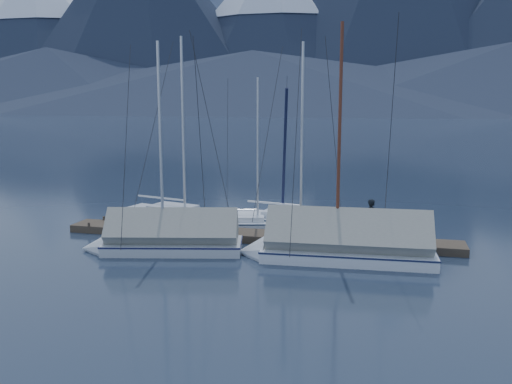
% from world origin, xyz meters
% --- Properties ---
extents(ground, '(1000.00, 1000.00, 0.00)m').
position_xyz_m(ground, '(0.00, 0.00, 0.00)').
color(ground, '#162031').
rests_on(ground, ground).
extents(mountain_range, '(877.00, 584.00, 150.50)m').
position_xyz_m(mountain_range, '(4.12, 370.45, 58.65)').
color(mountain_range, '#475675').
rests_on(mountain_range, ground).
extents(dock, '(18.00, 1.50, 0.54)m').
position_xyz_m(dock, '(0.00, 2.00, 0.11)').
color(dock, '#382D23').
rests_on(dock, ground).
extents(mooring_posts, '(15.12, 1.52, 0.35)m').
position_xyz_m(mooring_posts, '(-0.50, 2.00, 0.35)').
color(mooring_posts, '#382D23').
rests_on(mooring_posts, ground).
extents(sailboat_open_left, '(8.07, 4.05, 10.27)m').
position_xyz_m(sailboat_open_left, '(-3.87, 4.41, 0.18)').
color(sailboat_open_left, silver).
rests_on(sailboat_open_left, ground).
extents(sailboat_open_mid, '(6.32, 3.19, 8.04)m').
position_xyz_m(sailboat_open_mid, '(-0.06, 4.38, 0.14)').
color(sailboat_open_mid, white).
rests_on(sailboat_open_mid, ground).
extents(sailboat_open_right, '(7.72, 3.67, 9.86)m').
position_xyz_m(sailboat_open_right, '(2.11, 4.71, 0.17)').
color(sailboat_open_right, white).
rests_on(sailboat_open_right, ground).
extents(sailboat_covered_near, '(7.93, 3.37, 10.14)m').
position_xyz_m(sailboat_covered_near, '(3.66, -0.20, 0.51)').
color(sailboat_covered_near, white).
rests_on(sailboat_covered_near, ground).
extents(sailboat_covered_far, '(6.98, 3.43, 9.40)m').
position_xyz_m(sailboat_covered_far, '(-3.43, -0.81, 0.46)').
color(sailboat_covered_far, silver).
rests_on(sailboat_covered_far, ground).
extents(person, '(0.49, 0.67, 1.69)m').
position_xyz_m(person, '(5.09, 2.36, 1.18)').
color(person, black).
rests_on(person, dock).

